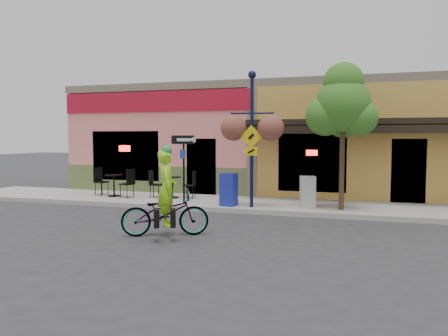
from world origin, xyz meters
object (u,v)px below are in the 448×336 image
at_px(cyclist_rider, 167,198).
at_px(lamp_post, 252,139).
at_px(newspaper_box_blue, 229,189).
at_px(street_tree, 342,136).
at_px(building, 295,140).
at_px(one_way_sign, 184,170).
at_px(newspaper_box_grey, 308,192).
at_px(bicycle, 165,213).

xyz_separation_m(cyclist_rider, lamp_post, (1.13, 3.87, 1.38)).
bearing_deg(newspaper_box_blue, street_tree, 13.97).
bearing_deg(building, cyclist_rider, -98.37).
height_order(building, lamp_post, building).
xyz_separation_m(one_way_sign, newspaper_box_blue, (1.55, 0.00, -0.60)).
bearing_deg(cyclist_rider, newspaper_box_grey, -56.88).
relative_size(cyclist_rider, one_way_sign, 0.80).
bearing_deg(newspaper_box_blue, cyclist_rider, -85.81).
xyz_separation_m(bicycle, lamp_post, (1.18, 3.87, 1.74)).
relative_size(building, newspaper_box_grey, 18.64).
height_order(lamp_post, street_tree, street_tree).
relative_size(bicycle, newspaper_box_grey, 2.12).
xyz_separation_m(newspaper_box_grey, street_tree, (1.04, -0.24, 1.75)).
distance_m(bicycle, lamp_post, 4.40).
bearing_deg(building, newspaper_box_grey, -78.02).
bearing_deg(newspaper_box_grey, cyclist_rider, -137.66).
bearing_deg(cyclist_rider, newspaper_box_blue, -29.83).
distance_m(bicycle, newspaper_box_grey, 5.28).
distance_m(lamp_post, newspaper_box_grey, 2.42).
height_order(lamp_post, newspaper_box_grey, lamp_post).
xyz_separation_m(bicycle, street_tree, (3.90, 4.19, 1.85)).
xyz_separation_m(cyclist_rider, newspaper_box_grey, (2.81, 4.43, -0.26)).
bearing_deg(newspaper_box_grey, newspaper_box_blue, 176.61).
bearing_deg(building, street_tree, -69.69).
bearing_deg(lamp_post, one_way_sign, 173.94).
distance_m(bicycle, one_way_sign, 4.14).
bearing_deg(newspaper_box_blue, one_way_sign, -170.38).
xyz_separation_m(building, newspaper_box_blue, (-1.17, -6.53, -1.57)).
relative_size(building, newspaper_box_blue, 17.19).
height_order(one_way_sign, newspaper_box_blue, one_way_sign).
distance_m(cyclist_rider, lamp_post, 4.26).
distance_m(newspaper_box_blue, street_tree, 3.89).
xyz_separation_m(lamp_post, one_way_sign, (-2.32, 0.05, -1.00)).
relative_size(cyclist_rider, lamp_post, 0.42).
height_order(building, newspaper_box_grey, building).
bearing_deg(street_tree, one_way_sign, -176.91).
bearing_deg(cyclist_rider, bicycle, 65.52).
distance_m(lamp_post, street_tree, 2.74).
bearing_deg(building, bicycle, -98.64).
bearing_deg(one_way_sign, lamp_post, 8.78).
bearing_deg(lamp_post, newspaper_box_blue, 171.26).
distance_m(cyclist_rider, newspaper_box_blue, 3.94).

